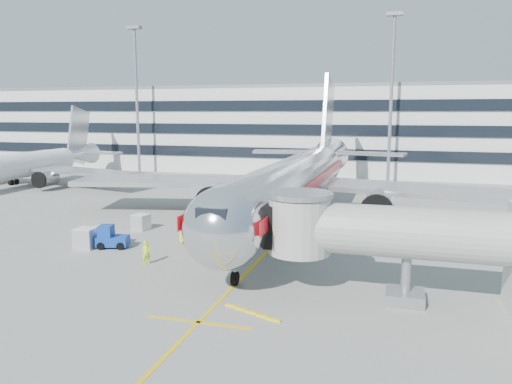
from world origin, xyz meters
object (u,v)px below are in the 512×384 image
(ramp_worker, at_px, (146,253))
(cargo_container_front, at_px, (86,238))
(cargo_container_left, at_px, (102,236))
(cargo_container_right, at_px, (141,222))
(baggage_tug, at_px, (111,238))
(belt_loader, at_px, (211,237))
(main_jet, at_px, (298,180))

(ramp_worker, bearing_deg, cargo_container_front, 118.01)
(cargo_container_left, bearing_deg, cargo_container_right, 84.97)
(cargo_container_left, distance_m, cargo_container_front, 1.45)
(baggage_tug, bearing_deg, ramp_worker, -32.81)
(cargo_container_left, bearing_deg, ramp_worker, -31.65)
(ramp_worker, bearing_deg, cargo_container_right, 79.68)
(baggage_tug, xyz_separation_m, cargo_container_left, (-1.30, 0.66, -0.05))
(belt_loader, relative_size, baggage_tug, 1.96)
(baggage_tug, bearing_deg, cargo_container_left, 153.13)
(belt_loader, bearing_deg, cargo_container_right, 157.88)
(belt_loader, xyz_separation_m, cargo_container_front, (-9.53, -3.58, 0.11))
(baggage_tug, xyz_separation_m, cargo_container_right, (-0.80, 6.34, -0.08))
(main_jet, xyz_separation_m, ramp_worker, (-7.61, -17.36, -3.35))
(cargo_container_front, height_order, ramp_worker, ramp_worker)
(main_jet, distance_m, cargo_container_right, 15.91)
(belt_loader, height_order, baggage_tug, belt_loader)
(baggage_tug, relative_size, cargo_container_front, 1.67)
(main_jet, bearing_deg, cargo_container_right, -149.89)
(cargo_container_right, bearing_deg, main_jet, 30.11)
(baggage_tug, relative_size, cargo_container_right, 1.75)
(cargo_container_front, distance_m, ramp_worker, 7.36)
(main_jet, bearing_deg, belt_loader, -113.98)
(cargo_container_left, xyz_separation_m, ramp_worker, (6.31, -3.89, 0.12))
(belt_loader, distance_m, cargo_container_left, 9.22)
(main_jet, relative_size, cargo_container_right, 32.13)
(main_jet, bearing_deg, cargo_container_front, -134.46)
(cargo_container_left, bearing_deg, baggage_tug, -26.87)
(cargo_container_right, bearing_deg, cargo_container_front, -98.83)
(main_jet, relative_size, ramp_worker, 28.84)
(baggage_tug, height_order, cargo_container_front, baggage_tug)
(cargo_container_right, distance_m, ramp_worker, 11.20)
(main_jet, distance_m, belt_loader, 12.77)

